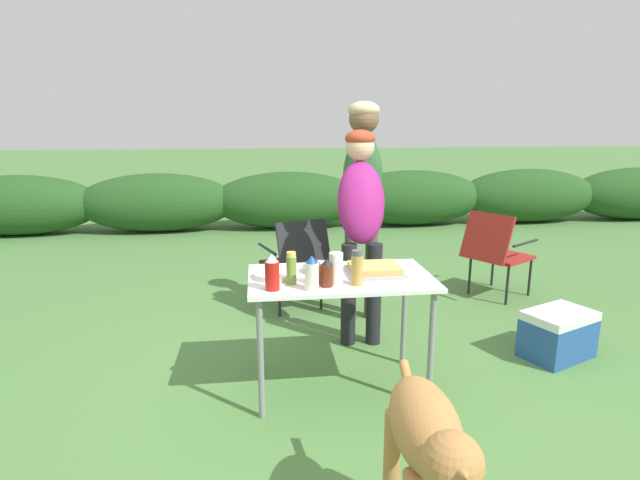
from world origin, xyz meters
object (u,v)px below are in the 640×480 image
Objects in this scene: bbq_sauce_bottle at (326,273)px; food_tray at (375,270)px; cooler_box at (558,334)px; camp_chair_near_hedge at (496,250)px; plate_stack at (274,275)px; relish_jar at (291,268)px; folding_table at (340,288)px; mixing_bowl at (319,267)px; standing_person_with_beanie at (363,183)px; hot_sauce_bottle at (314,271)px; ketchup_bottle at (272,273)px; standing_person_in_dark_puffer at (361,211)px; mayo_bottle at (312,274)px; dog at (427,444)px; paper_cup_stack at (336,268)px; spice_jar at (357,268)px; camp_chair_green_behind_table at (296,259)px.

food_tray is at bearing 31.53° from bbq_sauce_bottle.
camp_chair_near_hedge is at bearing 61.48° from cooler_box.
camp_chair_near_hedge is at bearing 34.39° from plate_stack.
relish_jar is at bearing -84.02° from camp_chair_near_hedge.
bbq_sauce_bottle is (-0.11, -0.18, 0.15)m from folding_table.
mixing_bowl is 0.11× the size of standing_person_with_beanie.
hot_sauce_bottle is 0.27× the size of cooler_box.
ketchup_bottle is 0.36× the size of cooler_box.
bbq_sauce_bottle is 1.43m from standing_person_with_beanie.
hot_sauce_bottle is 0.10× the size of standing_person_in_dark_puffer.
folding_table is 4.39× the size of plate_stack.
camp_chair_near_hedge is (1.85, 1.38, -0.31)m from mixing_bowl.
mixing_bowl is at bearing 76.39° from mayo_bottle.
camp_chair_near_hedge is (1.91, 1.60, -0.34)m from hot_sauce_bottle.
dog is 3.26m from camp_chair_near_hedge.
bbq_sauce_bottle is 2.51m from camp_chair_near_hedge.
paper_cup_stack is (-0.26, -0.15, 0.06)m from food_tray.
paper_cup_stack is at bearing -78.22° from dog.
hot_sauce_bottle is at bearing -160.73° from food_tray.
mixing_bowl is 1.04× the size of mayo_bottle.
spice_jar is 0.98× the size of ketchup_bottle.
camp_chair_near_hedge is at bearing 42.17° from paper_cup_stack.
cooler_box is at bearing 14.85° from spice_jar.
relish_jar is at bearing 169.88° from spice_jar.
standing_person_in_dark_puffer is (0.45, 0.86, 0.19)m from hot_sauce_bottle.
spice_jar is at bearing -23.70° from plate_stack.
hot_sauce_bottle is 0.96× the size of bbq_sauce_bottle.
dog is 1.05× the size of camp_chair_green_behind_table.
bbq_sauce_bottle is at bearing -107.79° from standing_person_in_dark_puffer.
cooler_box is (1.66, 0.37, -0.66)m from paper_cup_stack.
paper_cup_stack is at bearing -104.56° from camp_chair_green_behind_table.
standing_person_in_dark_puffer is 1.72m from camp_chair_near_hedge.
food_tray is 0.76m from standing_person_in_dark_puffer.
relish_jar is at bearing -165.89° from food_tray.
bbq_sauce_bottle is 0.19× the size of camp_chair_near_hedge.
plate_stack reaches higher than cooler_box.
spice_jar is 0.24× the size of camp_chair_green_behind_table.
food_tray reaches higher than plate_stack.
bbq_sauce_bottle is (-0.06, -0.05, -0.01)m from paper_cup_stack.
standing_person_with_beanie is at bearing 121.48° from cooler_box.
food_tray is at bearing -78.15° from camp_chair_near_hedge.
food_tray reaches higher than cooler_box.
bbq_sauce_bottle is 0.79× the size of spice_jar.
ketchup_bottle is (-0.41, -0.20, 0.17)m from folding_table.
hot_sauce_bottle is 0.09m from bbq_sauce_bottle.
standing_person_in_dark_puffer is at bearing -74.91° from camp_chair_green_behind_table.
camp_chair_green_behind_table is 1.89m from camp_chair_near_hedge.
folding_table is 6.90× the size of bbq_sauce_bottle.
relish_jar is at bearing 177.73° from hot_sauce_bottle.
mixing_bowl reaches higher than cooler_box.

